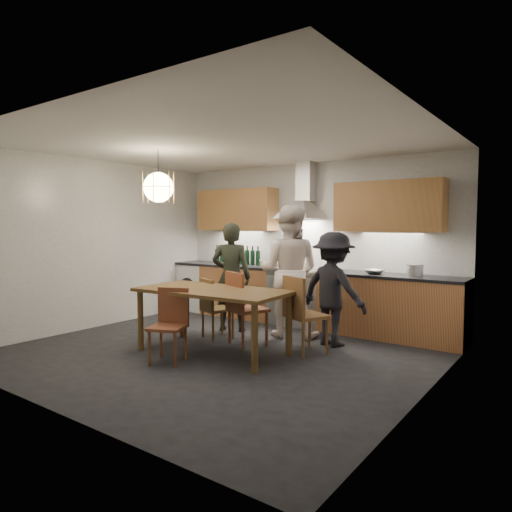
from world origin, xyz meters
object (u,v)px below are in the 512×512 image
Objects in this scene: stock_pot at (415,271)px; chair_back_left at (213,304)px; person_mid at (289,271)px; person_left at (231,277)px; dining_table at (213,297)px; person_right at (333,289)px; wine_bottles at (237,255)px; mixing_bowl at (374,272)px; chair_front at (170,320)px.

chair_back_left is at bearing -147.00° from stock_pot.
person_mid is at bearing -113.58° from chair_back_left.
person_left reaches higher than chair_back_left.
person_right is (1.05, 1.21, 0.04)m from dining_table.
person_right is 1.50× the size of wine_bottles.
mixing_bowl is at bearing -162.62° from person_mid.
chair_front is at bearing -67.54° from wine_bottles.
person_mid is (0.30, 1.29, 0.23)m from dining_table.
person_left is 0.87× the size of person_mid.
person_mid reaches higher than wine_bottles.
mixing_bowl is 1.21× the size of stock_pot.
person_right is 0.83m from mixing_bowl.
chair_back_left is at bearing -62.70° from wine_bottles.
dining_table is 1.20× the size of person_left.
dining_table is 2.30× the size of chair_back_left.
chair_front is at bearing 78.38° from person_left.
chair_front reaches higher than chair_back_left.
mixing_bowl is 0.26× the size of wine_bottles.
wine_bottles is at bearing 178.38° from stock_pot.
mixing_bowl is 2.62m from wine_bottles.
person_mid is at bearing 4.71° from person_right.
person_right reaches higher than dining_table.
stock_pot reaches higher than mixing_bowl.
chair_back_left is at bearing 81.64° from chair_front.
person_mid is at bearing 51.99° from chair_front.
person_right is at bearing -134.26° from chair_back_left.
wine_bottles is at bearing 89.59° from chair_front.
person_mid is at bearing -154.41° from stock_pot.
person_mid reaches higher than dining_table.
chair_back_left is 3.26× the size of mixing_bowl.
chair_back_left is 2.34m from mixing_bowl.
person_left reaches higher than dining_table.
dining_table is 2.77m from stock_pot.
stock_pot is (0.55, 0.06, 0.04)m from mixing_bowl.
mixing_bowl is at bearing 53.08° from dining_table.
person_right is 1.18m from stock_pot.
mixing_bowl is at bearing -97.47° from person_right.
mixing_bowl is (1.01, 0.68, -0.01)m from person_mid.
person_right is at bearing 160.34° from person_left.
chair_front is at bearing 58.07° from person_mid.
person_mid is 1.73m from stock_pot.
dining_table is 1.35m from person_mid.
stock_pot reaches higher than chair_back_left.
person_left reaches higher than stock_pot.
dining_table is 1.95× the size of wine_bottles.
wine_bottles is (-0.83, 1.60, 0.58)m from chair_back_left.
dining_table is 9.02× the size of stock_pot.
dining_table is 2.52m from wine_bottles.
mixing_bowl reaches higher than chair_back_left.
wine_bottles reaches higher than mixing_bowl.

